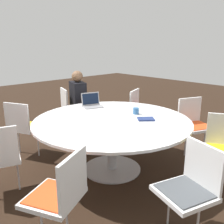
{
  "coord_description": "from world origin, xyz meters",
  "views": [
    {
      "loc": [
        -2.26,
        2.15,
        1.69
      ],
      "look_at": [
        0.0,
        0.0,
        0.82
      ],
      "focal_mm": 40.0,
      "sensor_mm": 36.0,
      "label": 1
    }
  ],
  "objects_px": {
    "laptop": "(92,103)",
    "spiral_notebook": "(146,119)",
    "chair_1": "(24,124)",
    "chair_7": "(141,109)",
    "coffee_cup": "(136,111)",
    "chair_0": "(71,106)",
    "person_0": "(79,98)",
    "chair_3": "(60,191)",
    "chair_4": "(191,184)",
    "chair_6": "(194,121)",
    "chair_5": "(224,145)"
  },
  "relations": [
    {
      "from": "coffee_cup",
      "to": "chair_0",
      "type": "bearing_deg",
      "value": -1.53
    },
    {
      "from": "chair_6",
      "to": "laptop",
      "type": "height_order",
      "value": "laptop"
    },
    {
      "from": "chair_1",
      "to": "chair_3",
      "type": "height_order",
      "value": "same"
    },
    {
      "from": "person_0",
      "to": "coffee_cup",
      "type": "distance_m",
      "value": 1.42
    },
    {
      "from": "laptop",
      "to": "coffee_cup",
      "type": "relative_size",
      "value": 3.89
    },
    {
      "from": "chair_0",
      "to": "spiral_notebook",
      "type": "bearing_deg",
      "value": 13.69
    },
    {
      "from": "chair_4",
      "to": "chair_6",
      "type": "xyz_separation_m",
      "value": [
        0.88,
        -1.65,
        0.0
      ]
    },
    {
      "from": "chair_4",
      "to": "laptop",
      "type": "height_order",
      "value": "laptop"
    },
    {
      "from": "coffee_cup",
      "to": "chair_6",
      "type": "bearing_deg",
      "value": -115.31
    },
    {
      "from": "chair_3",
      "to": "spiral_notebook",
      "type": "bearing_deg",
      "value": -12.94
    },
    {
      "from": "chair_6",
      "to": "person_0",
      "type": "xyz_separation_m",
      "value": [
        1.84,
        0.84,
        0.19
      ]
    },
    {
      "from": "laptop",
      "to": "coffee_cup",
      "type": "height_order",
      "value": "laptop"
    },
    {
      "from": "laptop",
      "to": "chair_1",
      "type": "bearing_deg",
      "value": 168.64
    },
    {
      "from": "laptop",
      "to": "coffee_cup",
      "type": "bearing_deg",
      "value": -57.77
    },
    {
      "from": "chair_6",
      "to": "chair_4",
      "type": "bearing_deg",
      "value": 50.45
    },
    {
      "from": "chair_1",
      "to": "chair_4",
      "type": "distance_m",
      "value": 2.59
    },
    {
      "from": "person_0",
      "to": "coffee_cup",
      "type": "xyz_separation_m",
      "value": [
        -1.42,
        0.05,
        0.06
      ]
    },
    {
      "from": "chair_3",
      "to": "person_0",
      "type": "height_order",
      "value": "person_0"
    },
    {
      "from": "chair_6",
      "to": "chair_3",
      "type": "bearing_deg",
      "value": 26.9
    },
    {
      "from": "chair_3",
      "to": "person_0",
      "type": "xyz_separation_m",
      "value": [
        2.04,
        -1.69,
        0.19
      ]
    },
    {
      "from": "chair_7",
      "to": "coffee_cup",
      "type": "height_order",
      "value": "chair_7"
    },
    {
      "from": "chair_0",
      "to": "spiral_notebook",
      "type": "distance_m",
      "value": 1.96
    },
    {
      "from": "chair_1",
      "to": "chair_7",
      "type": "bearing_deg",
      "value": 45.59
    },
    {
      "from": "chair_6",
      "to": "chair_5",
      "type": "bearing_deg",
      "value": 73.39
    },
    {
      "from": "laptop",
      "to": "spiral_notebook",
      "type": "height_order",
      "value": "laptop"
    },
    {
      "from": "chair_3",
      "to": "chair_6",
      "type": "distance_m",
      "value": 2.54
    },
    {
      "from": "chair_3",
      "to": "chair_5",
      "type": "distance_m",
      "value": 2.02
    },
    {
      "from": "chair_4",
      "to": "spiral_notebook",
      "type": "bearing_deg",
      "value": -15.25
    },
    {
      "from": "spiral_notebook",
      "to": "chair_0",
      "type": "bearing_deg",
      "value": -4.6
    },
    {
      "from": "person_0",
      "to": "laptop",
      "type": "bearing_deg",
      "value": -1.24
    },
    {
      "from": "spiral_notebook",
      "to": "chair_7",
      "type": "bearing_deg",
      "value": -47.25
    },
    {
      "from": "person_0",
      "to": "laptop",
      "type": "xyz_separation_m",
      "value": [
        -0.66,
        0.24,
        0.07
      ]
    },
    {
      "from": "person_0",
      "to": "chair_0",
      "type": "bearing_deg",
      "value": -160.96
    },
    {
      "from": "chair_6",
      "to": "coffee_cup",
      "type": "relative_size",
      "value": 9.68
    },
    {
      "from": "chair_7",
      "to": "spiral_notebook",
      "type": "height_order",
      "value": "chair_7"
    },
    {
      "from": "chair_1",
      "to": "chair_7",
      "type": "xyz_separation_m",
      "value": [
        -0.65,
        -1.93,
        0.0
      ]
    },
    {
      "from": "chair_5",
      "to": "laptop",
      "type": "distance_m",
      "value": 1.97
    },
    {
      "from": "chair_3",
      "to": "laptop",
      "type": "height_order",
      "value": "laptop"
    },
    {
      "from": "chair_4",
      "to": "chair_7",
      "type": "relative_size",
      "value": 1.0
    },
    {
      "from": "chair_3",
      "to": "coffee_cup",
      "type": "xyz_separation_m",
      "value": [
        0.62,
        -1.64,
        0.25
      ]
    },
    {
      "from": "chair_1",
      "to": "chair_4",
      "type": "xyz_separation_m",
      "value": [
        -2.57,
        -0.32,
        0.0
      ]
    },
    {
      "from": "chair_5",
      "to": "person_0",
      "type": "relative_size",
      "value": 0.71
    },
    {
      "from": "coffee_cup",
      "to": "chair_5",
      "type": "bearing_deg",
      "value": -164.87
    },
    {
      "from": "coffee_cup",
      "to": "chair_7",
      "type": "bearing_deg",
      "value": -53.97
    },
    {
      "from": "chair_0",
      "to": "person_0",
      "type": "bearing_deg",
      "value": 19.04
    },
    {
      "from": "chair_7",
      "to": "spiral_notebook",
      "type": "xyz_separation_m",
      "value": [
        -0.89,
        0.96,
        0.22
      ]
    },
    {
      "from": "spiral_notebook",
      "to": "coffee_cup",
      "type": "bearing_deg",
      "value": -22.43
    },
    {
      "from": "spiral_notebook",
      "to": "chair_6",
      "type": "bearing_deg",
      "value": -98.55
    },
    {
      "from": "chair_0",
      "to": "laptop",
      "type": "relative_size",
      "value": 2.49
    },
    {
      "from": "chair_4",
      "to": "laptop",
      "type": "relative_size",
      "value": 2.49
    }
  ]
}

